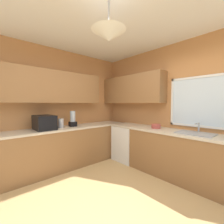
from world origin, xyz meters
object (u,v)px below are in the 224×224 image
at_px(dishwasher, 128,143).
at_px(blender_appliance, 73,119).
at_px(microwave, 44,122).
at_px(kettle, 61,123).
at_px(bowl, 156,126).
at_px(sink_assembly, 195,133).

xyz_separation_m(dishwasher, blender_appliance, (-0.66, -1.18, 0.64)).
xyz_separation_m(microwave, blender_appliance, (0.00, 0.63, 0.02)).
bearing_deg(kettle, microwave, -93.39).
distance_m(dishwasher, kettle, 1.70).
xyz_separation_m(microwave, bowl, (1.44, 1.84, -0.10)).
bearing_deg(bowl, dishwasher, -177.80).
bearing_deg(sink_assembly, bowl, -179.52).
bearing_deg(dishwasher, microwave, -110.06).
distance_m(microwave, sink_assembly, 2.89).
xyz_separation_m(dishwasher, sink_assembly, (1.56, 0.04, 0.48)).
relative_size(dishwasher, kettle, 4.28).
distance_m(dishwasher, bowl, 0.94).
relative_size(kettle, bowl, 1.03).
bearing_deg(kettle, bowl, 46.53).
bearing_deg(dishwasher, sink_assembly, 1.34).
bearing_deg(microwave, bowl, 51.87).
xyz_separation_m(kettle, blender_appliance, (-0.02, 0.29, 0.06)).
bearing_deg(blender_appliance, dishwasher, 60.73).
height_order(dishwasher, sink_assembly, sink_assembly).
height_order(kettle, sink_assembly, kettle).
xyz_separation_m(dishwasher, microwave, (-0.66, -1.81, 0.62)).
bearing_deg(bowl, kettle, -133.47).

